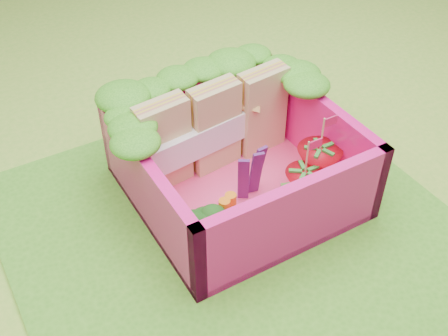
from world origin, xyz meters
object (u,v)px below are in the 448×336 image
strawberry_left (303,186)px  bento_box (237,160)px  sandwich_stack (215,127)px  broccoli (200,224)px  strawberry_right (318,166)px

strawberry_left → bento_box: bearing=130.4°
sandwich_stack → broccoli: 0.78m
bento_box → strawberry_left: bento_box is taller
bento_box → strawberry_right: strawberry_right is taller
bento_box → strawberry_left: bearing=-49.6°
sandwich_stack → broccoli: bearing=-126.5°
strawberry_right → strawberry_left: bearing=-153.0°
sandwich_stack → broccoli: (-0.46, -0.62, -0.12)m
broccoli → sandwich_stack: bearing=53.5°
sandwich_stack → strawberry_right: size_ratio=2.12×
sandwich_stack → broccoli: sandwich_stack is taller
bento_box → broccoli: bearing=-143.7°
sandwich_stack → bento_box: bearing=-91.1°
bento_box → strawberry_right: (0.46, -0.24, -0.08)m
broccoli → strawberry_left: (0.74, 0.00, -0.05)m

